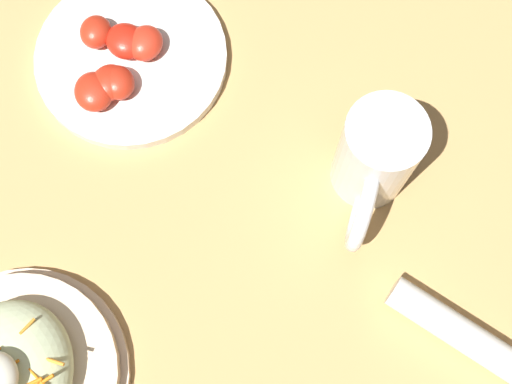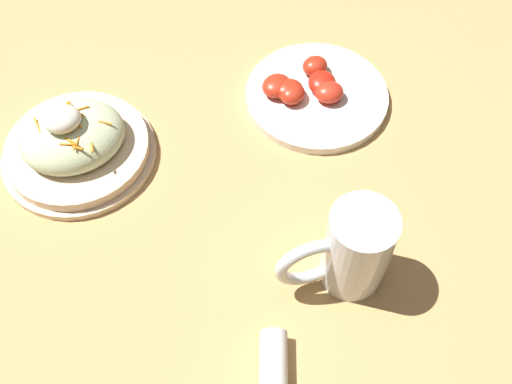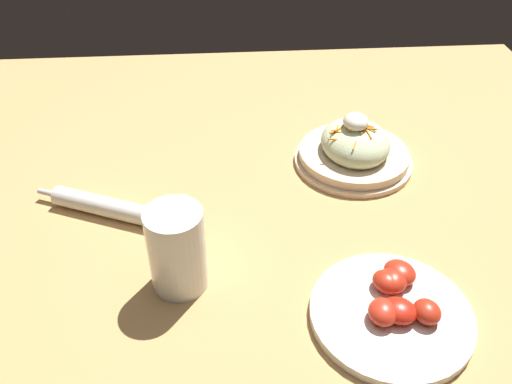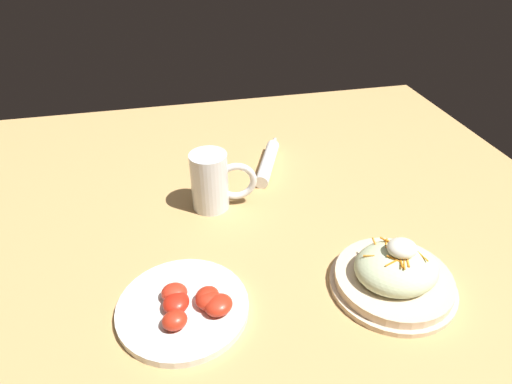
{
  "view_description": "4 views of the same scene",
  "coord_description": "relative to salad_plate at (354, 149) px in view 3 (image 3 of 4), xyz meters",
  "views": [
    {
      "loc": [
        -0.17,
        -0.05,
        0.73
      ],
      "look_at": [
        0.02,
        -0.01,
        0.07
      ],
      "focal_mm": 48.91,
      "sensor_mm": 36.0,
      "label": 1
    },
    {
      "loc": [
        -0.15,
        -0.39,
        0.69
      ],
      "look_at": [
        -0.0,
        -0.02,
        0.08
      ],
      "focal_mm": 41.7,
      "sensor_mm": 36.0,
      "label": 2
    },
    {
      "loc": [
        0.62,
        -0.06,
        0.59
      ],
      "look_at": [
        -0.02,
        -0.01,
        0.08
      ],
      "focal_mm": 37.74,
      "sensor_mm": 36.0,
      "label": 3
    },
    {
      "loc": [
        0.16,
        0.67,
        0.58
      ],
      "look_at": [
        0.0,
        -0.03,
        0.09
      ],
      "focal_mm": 30.72,
      "sensor_mm": 36.0,
      "label": 4
    }
  ],
  "objects": [
    {
      "name": "beer_mug",
      "position": [
        0.27,
        -0.31,
        0.03
      ],
      "size": [
        0.14,
        0.08,
        0.13
      ],
      "color": "white",
      "rests_on": "ground_plane"
    },
    {
      "name": "salad_plate",
      "position": [
        0.0,
        0.0,
        0.0
      ],
      "size": [
        0.22,
        0.22,
        0.1
      ],
      "color": "beige",
      "rests_on": "ground_plane"
    },
    {
      "name": "ground_plane",
      "position": [
        0.19,
        -0.19,
        -0.03
      ],
      "size": [
        1.43,
        1.43,
        0.0
      ],
      "primitive_type": "plane",
      "color": "tan"
    },
    {
      "name": "napkin_roll",
      "position": [
        0.12,
        -0.44,
        -0.01
      ],
      "size": [
        0.11,
        0.22,
        0.03
      ],
      "color": "white",
      "rests_on": "ground_plane"
    },
    {
      "name": "tomato_plate",
      "position": [
        0.36,
        -0.02,
        -0.02
      ],
      "size": [
        0.22,
        0.22,
        0.04
      ],
      "color": "white",
      "rests_on": "ground_plane"
    }
  ]
}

